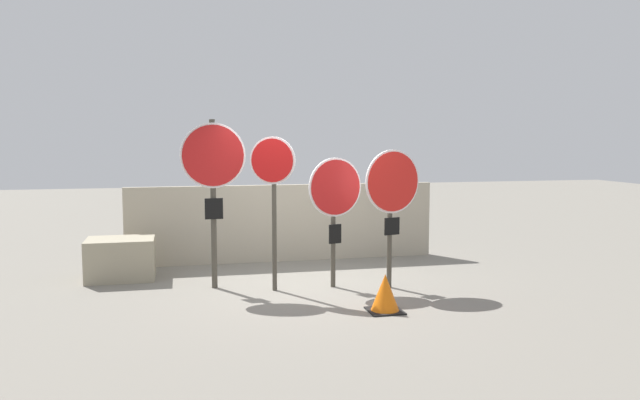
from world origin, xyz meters
TOP-DOWN VIEW (x-y plane):
  - ground_plane at (0.00, 0.00)m, footprint 40.00×40.00m
  - fence_back at (0.00, 2.07)m, footprint 5.60×0.12m
  - stop_sign_0 at (-1.37, 0.22)m, footprint 0.96×0.16m
  - stop_sign_1 at (-0.53, -0.12)m, footprint 0.62×0.34m
  - stop_sign_2 at (0.39, -0.12)m, footprint 0.85×0.26m
  - stop_sign_3 at (1.21, -0.34)m, footprint 0.91×0.29m
  - traffic_cone_0 at (0.70, -1.52)m, footprint 0.44×0.44m
  - storage_crate at (-2.78, 1.19)m, footprint 1.05×0.78m

SIDE VIEW (x-z plane):
  - ground_plane at x=0.00m, z-range 0.00..0.00m
  - traffic_cone_0 at x=0.70m, z-range 0.00..0.49m
  - storage_crate at x=-2.78m, z-range 0.00..0.65m
  - fence_back at x=0.00m, z-range 0.00..1.39m
  - stop_sign_2 at x=0.39m, z-range 0.40..2.35m
  - stop_sign_3 at x=1.21m, z-range 0.42..2.49m
  - stop_sign_1 at x=-0.53m, z-range 0.52..2.78m
  - stop_sign_0 at x=-1.37m, z-range 0.49..3.00m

